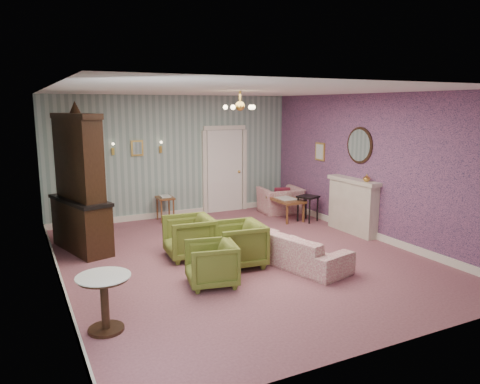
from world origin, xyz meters
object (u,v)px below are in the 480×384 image
dresser (78,179)px  pedestal_table (105,303)px  coffee_table (286,209)px  olive_chair_a (211,262)px  wingback_chair (281,196)px  sofa_chintz (296,243)px  olive_chair_b (238,242)px  fireplace (353,206)px  side_table_black (308,209)px  olive_chair_c (189,235)px

dresser → pedestal_table: dresser is taller
dresser → coffee_table: size_ratio=2.71×
olive_chair_a → coffee_table: size_ratio=0.74×
wingback_chair → sofa_chintz: bearing=67.9°
olive_chair_b → dresser: 3.17m
fireplace → coffee_table: fireplace is taller
coffee_table → pedestal_table: pedestal_table is taller
coffee_table → wingback_chair: bearing=69.6°
fireplace → olive_chair_a: bearing=-160.5°
olive_chair_b → sofa_chintz: bearing=72.8°
wingback_chair → fireplace: size_ratio=0.70×
wingback_chair → dresser: 5.06m
pedestal_table → olive_chair_a: bearing=24.1°
wingback_chair → coffee_table: size_ratio=0.99×
olive_chair_b → side_table_black: 3.42m
side_table_black → pedestal_table: 6.17m
pedestal_table → sofa_chintz: bearing=15.9°
olive_chair_a → sofa_chintz: 1.64m
sofa_chintz → dresser: (-3.11, 2.46, 0.97)m
olive_chair_a → fireplace: size_ratio=0.52×
olive_chair_c → wingback_chair: wingback_chair is taller
pedestal_table → olive_chair_c: bearing=48.9°
fireplace → coffee_table: 1.77m
dresser → olive_chair_a: bearing=-76.6°
dresser → fireplace: dresser is taller
sofa_chintz → coffee_table: bearing=-43.3°
olive_chair_b → fireplace: bearing=110.0°
olive_chair_a → coffee_table: (3.18, 2.96, -0.11)m
wingback_chair → pedestal_table: wingback_chair is taller
olive_chair_a → olive_chair_b: (0.73, 0.58, 0.05)m
olive_chair_c → sofa_chintz: bearing=56.4°
olive_chair_a → dresser: dresser is taller
coffee_table → olive_chair_c: bearing=-152.1°
fireplace → coffee_table: (-0.64, 1.62, -0.33)m
olive_chair_c → fireplace: bearing=94.5°
coffee_table → side_table_black: 0.54m
olive_chair_a → sofa_chintz: sofa_chintz is taller
olive_chair_a → pedestal_table: (-1.69, -0.76, -0.01)m
olive_chair_b → wingback_chair: wingback_chair is taller
dresser → coffee_table: dresser is taller
olive_chair_c → dresser: bearing=-123.8°
olive_chair_c → fireplace: 3.67m
sofa_chintz → dresser: size_ratio=0.71×
coffee_table → olive_chair_a: bearing=-137.0°
dresser → coffee_table: (4.66, 0.31, -1.09)m
olive_chair_a → dresser: size_ratio=0.27×
sofa_chintz → fireplace: (2.18, 1.16, 0.21)m
olive_chair_c → wingback_chair: 3.94m
olive_chair_b → pedestal_table: 2.77m
fireplace → olive_chair_c: bearing=179.8°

